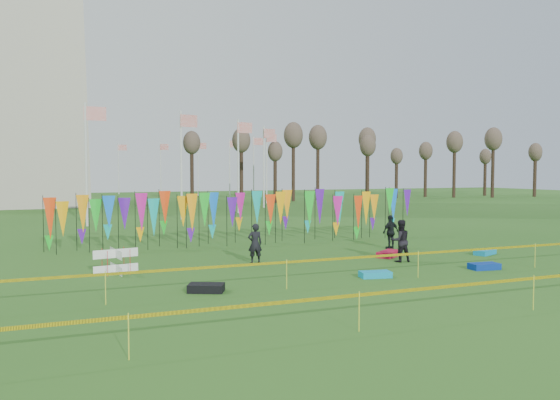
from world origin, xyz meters
name	(u,v)px	position (x,y,z in m)	size (l,w,h in m)	color
ground	(324,276)	(0.00, 0.00, 0.00)	(160.00, 160.00, 0.00)	#225016
flagpole_ring	(3,167)	(-14.00, 48.00, 4.00)	(57.40, 56.16, 8.00)	silver
banner_row	(249,211)	(0.28, 8.82, 1.61)	(18.64, 0.64, 2.49)	black
caution_tape_near	(338,260)	(-0.22, -1.40, 0.78)	(26.00, 0.02, 0.90)	#FDE305
caution_tape_far	(430,290)	(-0.22, -6.03, 0.78)	(26.00, 0.02, 0.90)	#FDE305
tree_line	(395,151)	(32.00, 44.00, 6.17)	(53.92, 1.92, 7.84)	#322319
box_kite	(116,261)	(-6.52, 3.10, 0.44)	(0.79, 0.79, 0.87)	red
person_left	(255,243)	(-1.31, 3.38, 0.77)	(0.56, 0.41, 1.54)	black
person_mid	(400,241)	(4.11, 1.56, 0.83)	(0.81, 0.50, 1.66)	black
person_right	(391,232)	(5.80, 4.81, 0.78)	(0.91, 0.52, 1.55)	black
kite_bag_turquoise	(375,274)	(1.51, -0.82, 0.10)	(1.03, 0.52, 0.21)	#0E9ED2
kite_bag_blue	(484,266)	(6.00, -0.97, 0.11)	(1.06, 0.56, 0.22)	#09309E
kite_bag_red	(389,254)	(4.41, 2.83, 0.12)	(1.31, 0.60, 0.24)	#B50C2F
kite_bag_black	(206,288)	(-4.31, -0.87, 0.12)	(1.04, 0.60, 0.24)	black
kite_bag_teal	(485,252)	(8.55, 1.79, 0.11)	(1.10, 0.53, 0.21)	#0E8BC5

